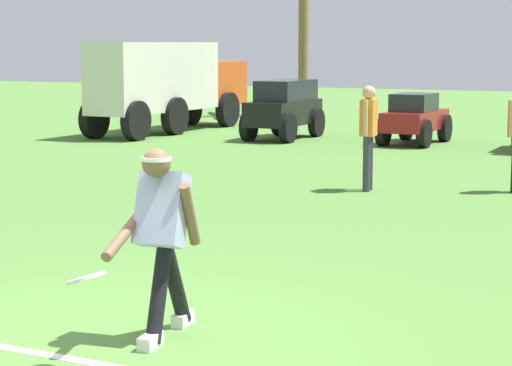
% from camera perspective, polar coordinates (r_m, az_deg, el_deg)
% --- Properties ---
extents(ground_plane, '(80.00, 80.00, 0.00)m').
position_cam_1_polar(ground_plane, '(7.47, -8.47, -9.06)').
color(ground_plane, '#4F7F36').
extents(field_line_paint, '(24.58, 0.71, 0.01)m').
position_cam_1_polar(field_line_paint, '(7.14, -10.40, -9.88)').
color(field_line_paint, white).
rests_on(field_line_paint, ground_plane).
extents(frisbee_thrower, '(0.47, 1.11, 1.43)m').
position_cam_1_polar(frisbee_thrower, '(7.34, -5.39, -2.84)').
color(frisbee_thrower, black).
rests_on(frisbee_thrower, ground_plane).
extents(frisbee_in_flight, '(0.28, 0.28, 0.11)m').
position_cam_1_polar(frisbee_in_flight, '(6.74, -9.72, -5.37)').
color(frisbee_in_flight, white).
extents(teammate_near_sideline, '(0.24, 0.50, 1.56)m').
position_cam_1_polar(teammate_near_sideline, '(14.83, 6.44, 3.16)').
color(teammate_near_sideline, '#33333D').
rests_on(teammate_near_sideline, ground_plane).
extents(parked_car_slot_a, '(1.16, 2.41, 1.34)m').
position_cam_1_polar(parked_car_slot_a, '(22.89, 1.63, 4.35)').
color(parked_car_slot_a, black).
rests_on(parked_car_slot_a, ground_plane).
extents(parked_car_slot_b, '(1.11, 2.21, 1.10)m').
position_cam_1_polar(parked_car_slot_b, '(21.98, 9.06, 3.69)').
color(parked_car_slot_b, maroon).
rests_on(parked_car_slot_b, ground_plane).
extents(box_truck, '(1.53, 5.93, 2.20)m').
position_cam_1_polar(box_truck, '(24.72, -5.10, 5.78)').
color(box_truck, '#CC4C19').
rests_on(box_truck, ground_plane).
extents(palm_tree_far_left, '(3.52, 3.34, 5.49)m').
position_cam_1_polar(palm_tree_far_left, '(30.07, 2.78, 10.39)').
color(palm_tree_far_left, brown).
rests_on(palm_tree_far_left, ground_plane).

